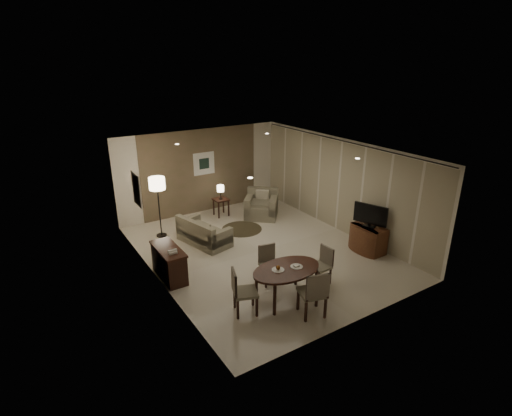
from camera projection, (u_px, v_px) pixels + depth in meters
room_shell at (252, 198)px, 10.36m from camera, size 5.50×7.00×2.70m
taupe_accent at (201, 171)px, 12.79m from camera, size 3.96×0.03×2.70m
curtain_wall at (339, 187)px, 11.39m from camera, size 0.08×6.70×2.58m
curtain_rod at (342, 141)px, 10.92m from camera, size 0.03×6.80×0.03m
art_back_frame at (204, 164)px, 12.73m from camera, size 0.72×0.03×0.72m
art_back_canvas at (204, 164)px, 12.72m from camera, size 0.34×0.01×0.34m
art_left_frame at (137, 190)px, 9.45m from camera, size 0.03×0.60×0.80m
art_left_canvas at (137, 190)px, 9.45m from camera, size 0.01×0.46×0.64m
downlight_nl at (250, 178)px, 7.44m from camera, size 0.10×0.10×0.01m
downlight_nr at (357, 159)px, 8.85m from camera, size 0.10×0.10×0.01m
downlight_fl at (177, 144)px, 10.28m from camera, size 0.10×0.10×0.01m
downlight_fr at (267, 134)px, 11.69m from camera, size 0.10×0.10×0.01m
console_desk at (169, 263)px, 9.14m from camera, size 0.48×1.20×0.75m
telephone at (173, 251)px, 8.75m from camera, size 0.20×0.14×0.09m
tv_cabinet at (368, 239)px, 10.42m from camera, size 0.48×0.90×0.70m
flat_tv at (370, 215)px, 10.17m from camera, size 0.36×0.85×0.60m
dining_table at (286, 284)px, 8.33m from camera, size 1.53×0.96×0.72m
chair_near at (312, 292)px, 7.78m from camera, size 0.61×0.61×1.01m
chair_far at (270, 265)px, 8.92m from camera, size 0.49×0.49×0.86m
chair_left at (245, 292)px, 7.85m from camera, size 0.59×0.59×0.95m
chair_right at (320, 266)px, 8.90m from camera, size 0.44×0.44×0.85m
plate_a at (278, 270)px, 8.15m from camera, size 0.26×0.26×0.02m
plate_b at (297, 267)px, 8.27m from camera, size 0.26×0.26×0.02m
fruit_apple at (278, 267)px, 8.13m from camera, size 0.09×0.09×0.09m
napkin at (297, 266)px, 8.27m from camera, size 0.12×0.08×0.03m
round_rug at (242, 229)px, 11.85m from camera, size 1.19×1.19×0.01m
sofa at (204, 231)px, 10.86m from camera, size 1.67×1.11×0.72m
armchair at (261, 204)px, 12.59m from camera, size 1.35×1.34×0.87m
side_table at (221, 207)px, 12.78m from camera, size 0.44×0.44×0.56m
table_lamp at (221, 191)px, 12.59m from camera, size 0.22×0.22×0.50m
floor_lamp at (159, 207)px, 11.11m from camera, size 0.44×0.44×1.73m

